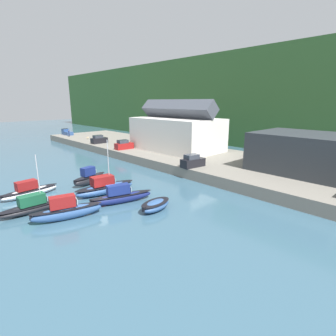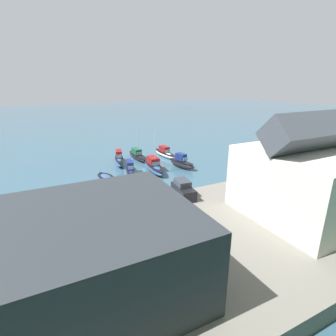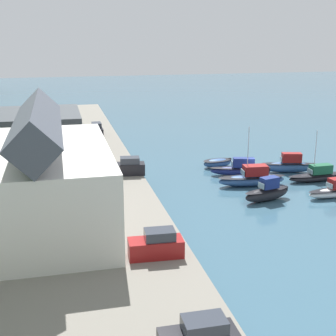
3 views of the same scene
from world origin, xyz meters
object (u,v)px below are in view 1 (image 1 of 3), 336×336
object	(u,v)px
moored_boat_2	(121,196)
moored_boat_3	(155,205)
moored_boat_4	(29,191)
parked_car_3	(99,140)
moored_boat_6	(66,211)
pickup_truck_0	(67,132)
moored_boat_0	(90,178)
parked_car_1	(193,161)
person_on_quay	(69,133)
dog_on_quay	(88,138)
moored_boat_1	(105,187)
parked_car_2	(124,145)
moored_boat_5	(35,205)

from	to	relation	value
moored_boat_2	moored_boat_3	bearing A→B (deg)	34.05
moored_boat_4	parked_car_3	world-z (taller)	parked_car_3
moored_boat_6	pickup_truck_0	bearing A→B (deg)	171.38
moored_boat_0	parked_car_1	size ratio (longest dim) A/B	1.41
parked_car_3	moored_boat_2	bearing A→B (deg)	-24.78
person_on_quay	dog_on_quay	world-z (taller)	person_on_quay
parked_car_1	parked_car_3	xyz separation A→B (m)	(-33.99, 1.32, 0.00)
moored_boat_1	dog_on_quay	world-z (taller)	moored_boat_1
moored_boat_6	parked_car_1	xyz separation A→B (m)	(-1.65, 22.41, 1.67)
parked_car_2	parked_car_3	world-z (taller)	same
moored_boat_4	parked_car_1	distance (m)	24.83
moored_boat_4	moored_boat_5	bearing A→B (deg)	-15.73
parked_car_1	parked_car_2	size ratio (longest dim) A/B	1.02
moored_boat_5	moored_boat_6	xyz separation A→B (m)	(4.45, 1.81, 0.23)
moored_boat_4	pickup_truck_0	world-z (taller)	pickup_truck_0
moored_boat_2	moored_boat_5	bearing A→B (deg)	-102.33
moored_boat_3	moored_boat_4	distance (m)	17.87
parked_car_3	person_on_quay	size ratio (longest dim) A/B	1.97
parked_car_1	dog_on_quay	xyz separation A→B (m)	(-43.27, 2.74, -0.46)
parked_car_2	moored_boat_2	bearing A→B (deg)	-31.82
moored_boat_1	parked_car_2	bearing A→B (deg)	144.81
moored_boat_1	moored_boat_3	world-z (taller)	moored_boat_1
parked_car_2	parked_car_3	distance (m)	11.81
parked_car_2	moored_boat_1	bearing A→B (deg)	-36.93
moored_boat_2	moored_boat_3	distance (m)	5.04
parked_car_1	dog_on_quay	world-z (taller)	parked_car_1
parked_car_2	moored_boat_0	bearing A→B (deg)	-45.45
moored_boat_0	person_on_quay	distance (m)	46.87
moored_boat_5	parked_car_2	xyz separation A→B (m)	(-19.38, 25.37, 1.90)
moored_boat_3	moored_boat_6	size ratio (longest dim) A/B	0.61
moored_boat_6	moored_boat_0	bearing A→B (deg)	155.94
moored_boat_6	parked_car_1	distance (m)	22.54
parked_car_2	dog_on_quay	bearing A→B (deg)	178.65
moored_boat_5	moored_boat_6	world-z (taller)	moored_boat_5
moored_boat_2	moored_boat_3	world-z (taller)	moored_boat_2
moored_boat_4	moored_boat_6	size ratio (longest dim) A/B	0.99
moored_boat_0	moored_boat_1	world-z (taller)	moored_boat_1
moored_boat_2	parked_car_1	world-z (taller)	parked_car_1
moored_boat_6	dog_on_quay	bearing A→B (deg)	165.00
moored_boat_4	person_on_quay	size ratio (longest dim) A/B	3.55
moored_boat_0	moored_boat_4	world-z (taller)	moored_boat_0
moored_boat_1	moored_boat_2	size ratio (longest dim) A/B	1.06
moored_boat_1	dog_on_quay	size ratio (longest dim) A/B	9.90
person_on_quay	moored_boat_1	bearing A→B (deg)	-18.13
moored_boat_4	parked_car_3	xyz separation A→B (m)	(-25.22, 24.48, 1.88)
parked_car_1	pickup_truck_0	world-z (taller)	parked_car_1
pickup_truck_0	dog_on_quay	bearing A→B (deg)	-90.82
dog_on_quay	moored_boat_1	bearing A→B (deg)	-12.45
moored_boat_1	moored_boat_2	xyz separation A→B (m)	(4.36, -0.27, -0.08)
moored_boat_2	dog_on_quay	size ratio (longest dim) A/B	9.34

